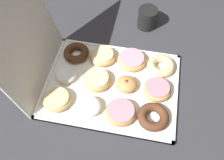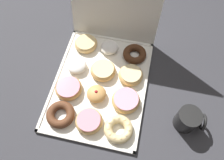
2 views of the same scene
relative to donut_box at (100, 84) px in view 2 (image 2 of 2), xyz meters
name	(u,v)px [view 2 (image 2 of 2)]	position (x,y,z in m)	size (l,w,h in m)	color
ground_plane	(100,85)	(0.00, 0.00, -0.01)	(3.00, 3.00, 0.00)	#333338
donut_box	(100,84)	(0.00, 0.00, 0.00)	(0.42, 0.54, 0.01)	white
chocolate_cake_ring_donut_0	(61,114)	(-0.12, -0.18, 0.02)	(0.12, 0.12, 0.04)	#59331E
pink_frosted_donut_1	(88,121)	(0.00, -0.18, 0.03)	(0.11, 0.11, 0.04)	tan
cruller_donut_2	(118,129)	(0.12, -0.19, 0.02)	(0.12, 0.12, 0.04)	#EACC8C
pink_frosted_donut_3	(69,88)	(-0.13, -0.06, 0.02)	(0.12, 0.12, 0.04)	tan
jelly_filled_donut_4	(97,94)	(0.00, -0.06, 0.03)	(0.08, 0.08, 0.05)	tan
pink_frosted_donut_5	(126,100)	(0.13, -0.06, 0.03)	(0.12, 0.12, 0.04)	tan
powdered_filled_donut_6	(77,65)	(-0.12, 0.06, 0.02)	(0.09, 0.09, 0.04)	white
glazed_ring_donut_7	(103,70)	(0.00, 0.06, 0.02)	(0.12, 0.12, 0.04)	tan
glazed_ring_donut_8	(131,75)	(0.13, 0.06, 0.02)	(0.11, 0.11, 0.04)	#E5B770
glazed_ring_donut_9	(86,44)	(-0.12, 0.19, 0.02)	(0.11, 0.11, 0.03)	#E5B770
powdered_filled_donut_10	(110,48)	(0.00, 0.19, 0.02)	(0.09, 0.09, 0.04)	white
chocolate_cake_ring_donut_11	(135,54)	(0.13, 0.18, 0.02)	(0.11, 0.11, 0.03)	#472816
coffee_mug	(188,119)	(0.39, -0.10, 0.05)	(0.11, 0.09, 0.10)	black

